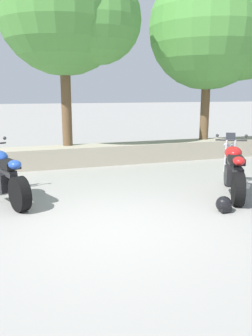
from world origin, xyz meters
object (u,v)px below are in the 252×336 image
at_px(motorcycle_red_centre, 233,171).
at_px(leafy_tree_mid_left, 216,31).
at_px(leafy_tree_far_left, 70,10).
at_px(rider_helmet, 224,204).
at_px(motorcycle_blue_near_left, 3,176).

xyz_separation_m(motorcycle_red_centre, leafy_tree_mid_left, (1.89, 3.94, 3.37)).
distance_m(leafy_tree_far_left, leafy_tree_mid_left, 4.42).
bearing_deg(rider_helmet, leafy_tree_far_left, 109.63).
bearing_deg(leafy_tree_mid_left, leafy_tree_far_left, 179.58).
bearing_deg(motorcycle_blue_near_left, leafy_tree_mid_left, 25.18).
distance_m(rider_helmet, leafy_tree_far_left, 6.55).
relative_size(motorcycle_blue_near_left, leafy_tree_mid_left, 0.38).
height_order(motorcycle_red_centre, leafy_tree_far_left, leafy_tree_far_left).
xyz_separation_m(rider_helmet, leafy_tree_far_left, (-1.74, 4.87, 4.02)).
bearing_deg(leafy_tree_far_left, motorcycle_red_centre, -57.58).
height_order(motorcycle_red_centre, rider_helmet, motorcycle_red_centre).
bearing_deg(motorcycle_blue_near_left, rider_helmet, -27.24).
distance_m(motorcycle_blue_near_left, leafy_tree_mid_left, 7.74).
bearing_deg(rider_helmet, motorcycle_blue_near_left, 152.76).
bearing_deg(motorcycle_blue_near_left, motorcycle_red_centre, -12.48).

